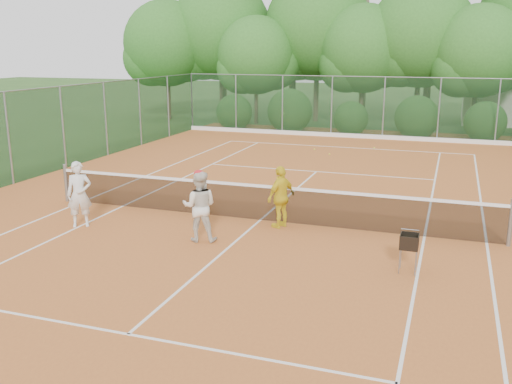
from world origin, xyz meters
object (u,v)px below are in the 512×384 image
player_white (79,194)px  player_center_grp (200,206)px  ball_hopper (409,242)px  player_yellow (281,197)px

player_white → player_center_grp: player_center_grp is taller
player_center_grp → ball_hopper: size_ratio=2.13×
player_center_grp → ball_hopper: (4.71, -0.40, -0.21)m
player_center_grp → player_yellow: bearing=47.4°
player_center_grp → ball_hopper: 4.73m
player_white → player_yellow: (4.75, 1.57, -0.05)m
player_center_grp → player_yellow: (1.47, 1.60, -0.05)m
ball_hopper → player_center_grp: bearing=-165.0°
player_center_grp → player_white: bearing=179.5°
player_yellow → ball_hopper: (3.24, -2.01, -0.15)m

